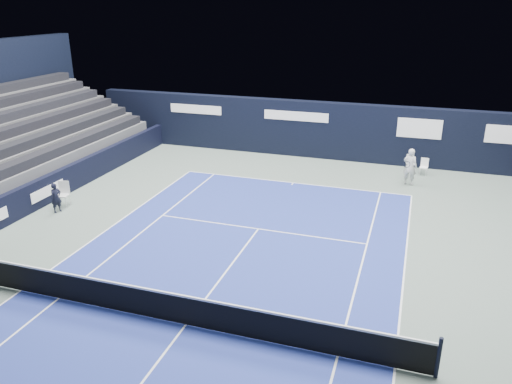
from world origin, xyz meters
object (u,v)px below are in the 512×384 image
folding_chair_back_a (424,165)px  folding_chair_back_b (411,162)px  tennis_net (185,309)px  tennis_player (410,167)px  line_judge_chair (63,192)px

folding_chair_back_a → folding_chair_back_b: size_ratio=0.95×
tennis_net → tennis_player: 14.40m
tennis_net → tennis_player: (5.26, 13.40, 0.38)m
line_judge_chair → tennis_net: (8.60, -6.08, -0.10)m
line_judge_chair → tennis_player: bearing=15.6°
folding_chair_back_a → line_judge_chair: line_judge_chair is taller
folding_chair_back_a → tennis_net: bearing=-104.0°
line_judge_chair → folding_chair_back_b: bearing=21.9°
folding_chair_back_a → line_judge_chair: size_ratio=0.79×
tennis_net → tennis_player: size_ratio=7.28×
line_judge_chair → folding_chair_back_a: bearing=19.7°
folding_chair_back_a → line_judge_chair: 17.12m
folding_chair_back_b → tennis_net: (-5.26, -15.48, 0.00)m
folding_chair_back_a → tennis_net: (-5.93, -15.13, 0.02)m
folding_chair_back_b → line_judge_chair: 16.75m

